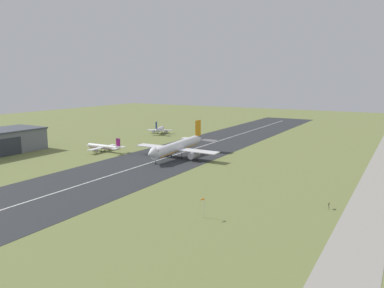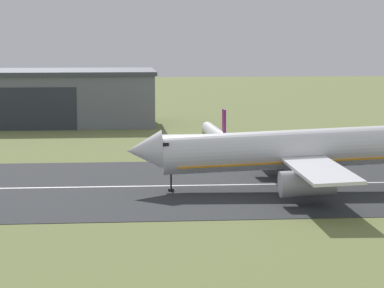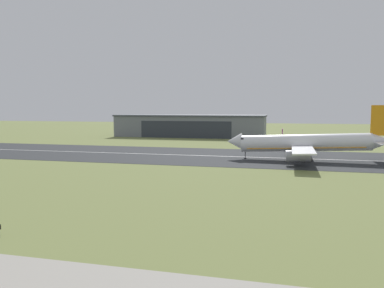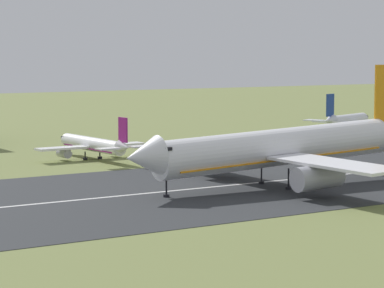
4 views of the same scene
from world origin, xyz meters
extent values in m
plane|color=olive|center=(0.00, 58.92, 0.00)|extent=(728.06, 728.06, 0.00)
cube|color=#2B2D30|center=(0.00, 117.84, 0.03)|extent=(488.06, 48.29, 0.06)
cube|color=silver|center=(0.00, 117.84, 0.07)|extent=(439.25, 0.70, 0.01)
cube|color=slate|center=(-41.53, 205.54, 5.98)|extent=(87.21, 25.17, 11.95)
cube|color=#424751|center=(-41.53, 205.54, 12.40)|extent=(88.21, 26.17, 0.90)
cube|color=#2D333D|center=(-41.53, 192.90, 4.78)|extent=(52.33, 0.12, 9.56)
cylinder|color=white|center=(18.79, 113.29, 5.77)|extent=(39.81, 5.84, 6.90)
cone|color=white|center=(-3.41, 113.55, 5.77)|extent=(5.11, 5.44, 5.56)
cone|color=white|center=(41.80, 113.03, 6.74)|extent=(6.69, 4.92, 5.09)
cube|color=black|center=(-0.75, 113.52, 6.84)|extent=(1.17, 4.59, 0.48)
cube|color=orange|center=(18.79, 113.29, 4.29)|extent=(35.65, 5.52, 1.57)
cube|color=white|center=(18.16, 126.65, 4.83)|extent=(6.36, 21.38, 0.63)
cylinder|color=#A8A8B2|center=(16.92, 124.96, 2.91)|extent=(7.16, 3.42, 3.60)
cube|color=white|center=(17.85, 99.96, 4.83)|extent=(6.36, 21.38, 0.63)
cylinder|color=#A8A8B2|center=(16.65, 101.68, 2.91)|extent=(7.16, 3.42, 3.60)
cube|color=orange|center=(40.84, 113.04, 13.03)|extent=(5.86, 0.35, 9.15)
cube|color=white|center=(41.31, 119.84, 6.57)|extent=(5.22, 8.29, 0.24)
cylinder|color=black|center=(0.21, 113.51, 1.54)|extent=(0.24, 0.24, 3.08)
cylinder|color=black|center=(0.21, 113.51, 0.22)|extent=(0.84, 0.84, 0.44)
cylinder|color=black|center=(18.54, 116.52, 1.54)|extent=(0.24, 0.24, 3.08)
cylinder|color=black|center=(18.54, 116.52, 0.22)|extent=(0.84, 0.84, 0.44)
cylinder|color=black|center=(18.46, 110.07, 1.54)|extent=(0.24, 0.24, 3.08)
cylinder|color=black|center=(18.46, 110.07, 0.22)|extent=(0.84, 0.84, 0.44)
cylinder|color=white|center=(11.48, 158.36, 2.81)|extent=(3.13, 20.39, 2.53)
cone|color=white|center=(11.15, 169.65, 2.81)|extent=(2.60, 2.35, 2.53)
cone|color=white|center=(11.82, 146.68, 3.27)|extent=(2.37, 3.10, 2.28)
cube|color=black|center=(11.18, 168.40, 3.32)|extent=(2.18, 1.16, 0.44)
cube|color=#991E7A|center=(11.48, 158.36, 2.12)|extent=(2.94, 18.36, 0.20)
cube|color=white|center=(17.43, 158.94, 2.37)|extent=(9.50, 3.35, 0.40)
cylinder|color=#A8A8B2|center=(16.66, 159.53, 1.34)|extent=(1.66, 3.33, 1.57)
cube|color=white|center=(5.50, 158.59, 2.37)|extent=(9.50, 3.35, 0.40)
cylinder|color=#A8A8B2|center=(6.23, 159.22, 1.34)|extent=(1.66, 3.33, 1.57)
cube|color=#991E7A|center=(11.81, 147.14, 6.23)|extent=(0.36, 2.76, 4.30)
cube|color=white|center=(15.02, 146.83, 3.19)|extent=(3.94, 2.52, 0.24)
cube|color=white|center=(8.62, 146.64, 3.19)|extent=(3.94, 2.52, 0.24)
cylinder|color=black|center=(11.21, 167.32, 0.77)|extent=(0.24, 0.24, 1.55)
cylinder|color=black|center=(11.21, 167.32, 0.22)|extent=(0.84, 0.84, 0.44)
cylinder|color=black|center=(13.00, 158.31, 0.77)|extent=(0.24, 0.24, 1.55)
cylinder|color=black|center=(13.00, 158.31, 0.22)|extent=(0.84, 0.84, 0.44)
cylinder|color=black|center=(9.96, 158.22, 0.77)|extent=(0.24, 0.24, 1.55)
cylinder|color=black|center=(9.96, 158.22, 0.22)|extent=(0.84, 0.84, 0.44)
camera|label=1|loc=(-142.62, 9.79, 40.42)|focal=35.00mm
camera|label=2|loc=(-8.15, -9.56, 22.04)|focal=85.00mm
camera|label=3|loc=(12.50, -9.80, 16.55)|focal=35.00mm
camera|label=4|loc=(-62.39, 9.79, 19.52)|focal=85.00mm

